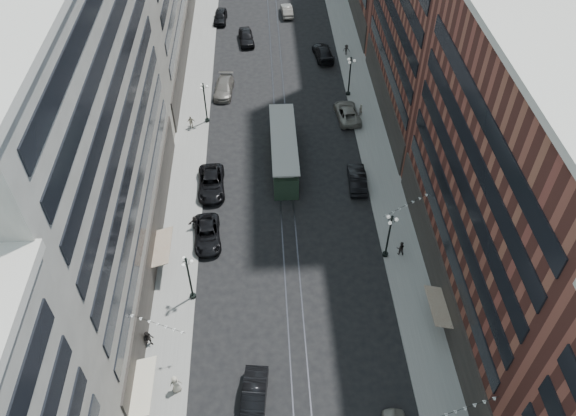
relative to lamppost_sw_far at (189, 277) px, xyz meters
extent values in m
plane|color=black|center=(9.20, 32.00, -3.10)|extent=(220.00, 220.00, 0.00)
cube|color=gray|center=(-1.80, 42.00, -3.02)|extent=(4.00, 180.00, 0.15)
cube|color=gray|center=(20.20, 42.00, -3.02)|extent=(4.00, 180.00, 0.15)
cube|color=#2D2D33|center=(8.50, 42.00, -3.09)|extent=(0.12, 180.00, 0.02)
cube|color=#2D2D33|center=(9.90, 42.00, -3.09)|extent=(0.12, 180.00, 0.02)
cube|color=#A29D8F|center=(-7.80, 5.00, 10.90)|extent=(8.00, 36.00, 28.00)
cube|color=brown|center=(26.20, 0.00, 8.90)|extent=(8.00, 30.00, 24.00)
cylinder|color=black|center=(0.00, 0.00, -2.80)|extent=(0.56, 0.56, 0.30)
cylinder|color=black|center=(0.00, 0.00, -0.35)|extent=(0.18, 0.18, 5.20)
sphere|color=black|center=(0.00, 0.00, 2.45)|extent=(0.24, 0.24, 0.24)
sphere|color=white|center=(0.45, 0.00, 2.05)|extent=(0.36, 0.36, 0.36)
sphere|color=white|center=(-0.22, 0.39, 2.05)|extent=(0.36, 0.36, 0.36)
sphere|color=white|center=(-0.22, -0.39, 2.05)|extent=(0.36, 0.36, 0.36)
cylinder|color=black|center=(0.00, 27.00, -2.80)|extent=(0.56, 0.56, 0.30)
cylinder|color=black|center=(0.00, 27.00, -0.35)|extent=(0.18, 0.18, 5.20)
sphere|color=black|center=(0.00, 27.00, 2.45)|extent=(0.24, 0.24, 0.24)
sphere|color=white|center=(0.45, 27.00, 2.05)|extent=(0.36, 0.36, 0.36)
sphere|color=white|center=(-0.22, 27.39, 2.05)|extent=(0.36, 0.36, 0.36)
sphere|color=white|center=(-0.22, 26.61, 2.05)|extent=(0.36, 0.36, 0.36)
cylinder|color=black|center=(18.40, 4.00, -2.80)|extent=(0.56, 0.56, 0.30)
cylinder|color=black|center=(18.40, 4.00, -0.35)|extent=(0.18, 0.18, 5.20)
sphere|color=black|center=(18.40, 4.00, 2.45)|extent=(0.24, 0.24, 0.24)
sphere|color=white|center=(18.85, 4.00, 2.05)|extent=(0.36, 0.36, 0.36)
sphere|color=white|center=(18.18, 4.39, 2.05)|extent=(0.36, 0.36, 0.36)
sphere|color=white|center=(18.18, 3.61, 2.05)|extent=(0.36, 0.36, 0.36)
cylinder|color=black|center=(18.40, 32.00, -2.80)|extent=(0.56, 0.56, 0.30)
cylinder|color=black|center=(18.40, 32.00, -0.35)|extent=(0.18, 0.18, 5.20)
sphere|color=black|center=(18.40, 32.00, 2.45)|extent=(0.24, 0.24, 0.24)
sphere|color=white|center=(18.85, 32.00, 2.05)|extent=(0.36, 0.36, 0.36)
sphere|color=white|center=(18.18, 32.39, 2.05)|extent=(0.36, 0.36, 0.36)
sphere|color=white|center=(18.18, 31.61, 2.05)|extent=(0.36, 0.36, 0.36)
cube|color=#213424|center=(9.20, 18.72, -1.72)|extent=(2.66, 12.75, 2.76)
cube|color=gray|center=(9.20, 18.72, -0.02)|extent=(1.70, 11.68, 0.64)
cube|color=gray|center=(9.20, 18.72, 0.41)|extent=(2.87, 12.96, 0.16)
cylinder|color=black|center=(9.20, 13.94, -2.72)|extent=(2.44, 0.74, 0.74)
cylinder|color=black|center=(9.20, 23.50, -2.72)|extent=(2.44, 0.74, 0.74)
imported|color=black|center=(1.00, 7.11, -2.32)|extent=(3.04, 5.78, 1.55)
imported|color=black|center=(5.48, -10.46, -2.22)|extent=(2.44, 5.50, 1.75)
imported|color=#B2A993|center=(-0.66, -9.06, -1.99)|extent=(1.03, 0.71, 1.92)
imported|color=black|center=(-3.30, -4.83, -2.02)|extent=(0.98, 0.67, 1.86)
imported|color=black|center=(1.08, 14.57, -2.25)|extent=(3.08, 6.23, 1.70)
imported|color=#67625B|center=(1.94, 33.42, -2.27)|extent=(2.85, 5.90, 1.65)
imported|color=black|center=(0.80, 53.90, -2.27)|extent=(2.23, 4.98, 1.66)
imported|color=black|center=(17.08, 14.45, -2.24)|extent=(2.07, 5.28, 1.71)
imported|color=slate|center=(17.60, 26.94, -2.30)|extent=(3.18, 5.98, 1.60)
imported|color=black|center=(16.01, 41.77, -2.23)|extent=(3.09, 6.19, 1.72)
imported|color=black|center=(4.91, 46.92, -2.20)|extent=(2.62, 5.42, 1.78)
imported|color=slate|center=(11.47, 55.56, -2.31)|extent=(1.96, 4.85, 1.57)
imported|color=black|center=(-0.30, 8.73, -2.18)|extent=(1.48, 0.82, 1.54)
imported|color=beige|center=(-1.87, 25.81, -2.12)|extent=(1.01, 0.56, 1.64)
imported|color=black|center=(19.84, 4.13, -2.14)|extent=(0.82, 0.51, 1.60)
imported|color=gray|center=(19.30, 27.16, -2.10)|extent=(0.74, 0.68, 1.69)
imported|color=black|center=(19.42, 42.33, -2.18)|extent=(1.01, 0.46, 1.53)
camera|label=1|loc=(7.03, -30.95, 38.98)|focal=35.00mm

